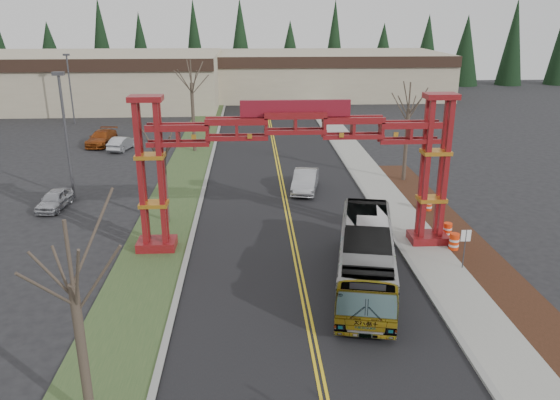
{
  "coord_description": "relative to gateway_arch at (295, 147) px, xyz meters",
  "views": [
    {
      "loc": [
        -2.48,
        -11.48,
        13.05
      ],
      "look_at": [
        -0.96,
        15.72,
        3.69
      ],
      "focal_mm": 35.0,
      "sensor_mm": 36.0,
      "label": 1
    }
  ],
  "objects": [
    {
      "name": "parked_car_mid_a",
      "position": [
        -17.89,
        27.07,
        -5.22
      ],
      "size": [
        2.63,
        5.41,
        1.52
      ],
      "primitive_type": "imported",
      "rotation": [
        0.0,
        0.0,
        -0.1
      ],
      "color": "#924014",
      "rests_on": "ground"
    },
    {
      "name": "lane_line_right",
      "position": [
        0.12,
        7.0,
        -5.96
      ],
      "size": [
        0.12,
        100.0,
        0.01
      ],
      "primitive_type": "cube",
      "color": "yellow",
      "rests_on": "road"
    },
    {
      "name": "lane_line_left",
      "position": [
        -0.12,
        7.0,
        -5.96
      ],
      "size": [
        0.12,
        100.0,
        0.01
      ],
      "primitive_type": "cube",
      "color": "yellow",
      "rests_on": "road"
    },
    {
      "name": "sidewalk_right",
      "position": [
        7.6,
        7.0,
        -5.91
      ],
      "size": [
        2.6,
        110.0,
        0.14
      ],
      "primitive_type": "cube",
      "color": "gray",
      "rests_on": "ground"
    },
    {
      "name": "bare_tree_median_mid",
      "position": [
        -8.0,
        4.41,
        -1.41
      ],
      "size": [
        2.92,
        2.92,
        6.52
      ],
      "color": "#382D26",
      "rests_on": "ground"
    },
    {
      "name": "curb_right",
      "position": [
        6.15,
        7.0,
        -5.91
      ],
      "size": [
        0.3,
        110.0,
        0.15
      ],
      "primitive_type": "cube",
      "color": "gray",
      "rests_on": "ground"
    },
    {
      "name": "grass_median",
      "position": [
        -8.0,
        7.0,
        -5.94
      ],
      "size": [
        4.0,
        110.0,
        0.08
      ],
      "primitive_type": "cube",
      "color": "#324C26",
      "rests_on": "ground"
    },
    {
      "name": "light_pole_far",
      "position": [
        -24.19,
        38.86,
        -1.09
      ],
      "size": [
        0.73,
        0.37,
        8.45
      ],
      "color": "#3F3F44",
      "rests_on": "ground"
    },
    {
      "name": "conifer_treeline",
      "position": [
        0.25,
        74.0,
        0.5
      ],
      "size": [
        116.1,
        5.6,
        13.0
      ],
      "color": "black",
      "rests_on": "ground"
    },
    {
      "name": "silver_sedan",
      "position": [
        1.7,
        10.49,
        -5.17
      ],
      "size": [
        2.64,
        5.18,
        1.63
      ],
      "primitive_type": "imported",
      "rotation": [
        0.0,
        0.0,
        -0.19
      ],
      "color": "#A5A8AD",
      "rests_on": "ground"
    },
    {
      "name": "barrel_mid",
      "position": [
        9.43,
        0.71,
        -5.49
      ],
      "size": [
        0.53,
        0.53,
        0.98
      ],
      "color": "#FD390E",
      "rests_on": "ground"
    },
    {
      "name": "parked_car_far_a",
      "position": [
        -15.32,
        24.88,
        -5.3
      ],
      "size": [
        2.35,
        4.38,
        1.37
      ],
      "primitive_type": "imported",
      "rotation": [
        0.0,
        0.0,
        2.91
      ],
      "color": "#AEB0B6",
      "rests_on": "ground"
    },
    {
      "name": "bare_tree_right_far",
      "position": [
        10.0,
        12.69,
        -0.08
      ],
      "size": [
        3.09,
        3.09,
        7.98
      ],
      "color": "#382D26",
      "rests_on": "ground"
    },
    {
      "name": "bare_tree_median_far",
      "position": [
        -8.0,
        23.83,
        0.68
      ],
      "size": [
        3.32,
        3.32,
        8.9
      ],
      "color": "#382D26",
      "rests_on": "ground"
    },
    {
      "name": "retail_building_west",
      "position": [
        -30.0,
        53.96,
        -2.22
      ],
      "size": [
        46.0,
        22.3,
        7.5
      ],
      "color": "tan",
      "rests_on": "ground"
    },
    {
      "name": "landscape_strip",
      "position": [
        10.2,
        -8.0,
        -5.92
      ],
      "size": [
        2.6,
        50.0,
        0.12
      ],
      "primitive_type": "cube",
      "color": "black",
      "rests_on": "ground"
    },
    {
      "name": "transit_bus",
      "position": [
        3.2,
        -4.9,
        -4.45
      ],
      "size": [
        4.7,
        11.26,
        3.06
      ],
      "primitive_type": "imported",
      "rotation": [
        0.0,
        0.0,
        -0.2
      ],
      "color": "#9B9EA2",
      "rests_on": "ground"
    },
    {
      "name": "barrel_south",
      "position": [
        9.14,
        -1.18,
        -5.45
      ],
      "size": [
        0.58,
        0.58,
        1.07
      ],
      "color": "#FD390E",
      "rests_on": "ground"
    },
    {
      "name": "bare_tree_median_near",
      "position": [
        -8.0,
        -14.17,
        -0.87
      ],
      "size": [
        3.25,
        3.25,
        7.28
      ],
      "color": "#382D26",
      "rests_on": "ground"
    },
    {
      "name": "road",
      "position": [
        -0.0,
        7.0,
        -5.97
      ],
      "size": [
        12.0,
        110.0,
        0.02
      ],
      "primitive_type": "cube",
      "color": "black",
      "rests_on": "ground"
    },
    {
      "name": "parked_car_near_a",
      "position": [
        -16.26,
        7.48,
        -5.33
      ],
      "size": [
        1.89,
        3.98,
        1.31
      ],
      "primitive_type": "imported",
      "rotation": [
        0.0,
        0.0,
        -0.09
      ],
      "color": "#B3B4BB",
      "rests_on": "ground"
    },
    {
      "name": "curb_left",
      "position": [
        -6.15,
        7.0,
        -5.91
      ],
      "size": [
        0.3,
        110.0,
        0.15
      ],
      "primitive_type": "cube",
      "color": "gray",
      "rests_on": "ground"
    },
    {
      "name": "barrel_north",
      "position": [
        9.71,
        5.4,
        -5.46
      ],
      "size": [
        0.56,
        0.56,
        1.05
      ],
      "color": "#FD390E",
      "rests_on": "ground"
    },
    {
      "name": "street_sign",
      "position": [
        8.74,
        -3.64,
        -4.33
      ],
      "size": [
        0.52,
        0.06,
        2.3
      ],
      "color": "#3F3F44",
      "rests_on": "ground"
    },
    {
      "name": "retail_building_east",
      "position": [
        10.0,
        61.95,
        -2.47
      ],
      "size": [
        38.0,
        20.3,
        7.0
      ],
      "color": "tan",
      "rests_on": "ground"
    },
    {
      "name": "light_pole_near",
      "position": [
        -15.69,
        9.86,
        -0.66
      ],
      "size": [
        0.8,
        0.4,
        9.19
      ],
      "color": "#3F3F44",
      "rests_on": "ground"
    },
    {
      "name": "gateway_arch",
      "position": [
        0.0,
        0.0,
        0.0
      ],
      "size": [
        18.2,
        1.6,
        8.9
      ],
      "color": "maroon",
      "rests_on": "ground"
    }
  ]
}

